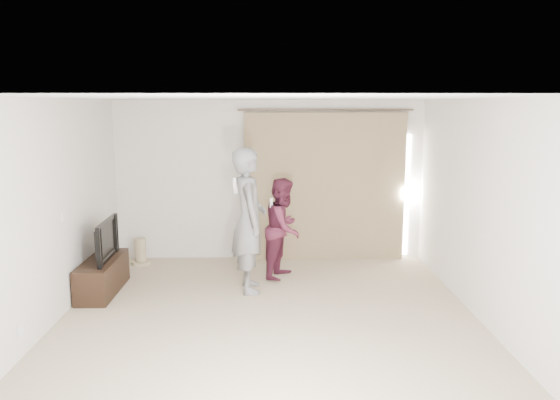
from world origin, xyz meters
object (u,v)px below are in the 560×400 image
(tv_console, at_px, (103,276))
(person_man, at_px, (249,220))
(person_woman, at_px, (284,228))
(tv, at_px, (100,240))

(tv_console, height_order, person_man, person_man)
(person_man, bearing_deg, person_woman, 50.39)
(tv_console, relative_size, person_man, 0.61)
(person_man, bearing_deg, tv_console, -178.10)
(tv, height_order, person_man, person_man)
(tv, xyz_separation_m, person_man, (1.99, 0.07, 0.25))
(tv_console, xyz_separation_m, tv, (0.00, 0.00, 0.50))
(person_man, xyz_separation_m, person_woman, (0.48, 0.58, -0.25))
(tv, height_order, person_woman, person_woman)
(person_woman, bearing_deg, tv_console, -165.30)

